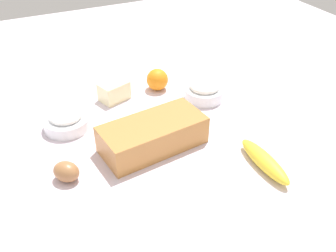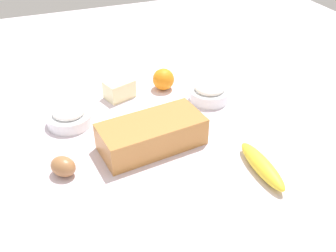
{
  "view_description": "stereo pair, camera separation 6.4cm",
  "coord_description": "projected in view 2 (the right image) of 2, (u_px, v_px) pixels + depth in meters",
  "views": [
    {
      "loc": [
        0.37,
        0.77,
        0.65
      ],
      "look_at": [
        0.0,
        0.0,
        0.04
      ],
      "focal_mm": 40.53,
      "sensor_mm": 36.0,
      "label": 1
    },
    {
      "loc": [
        0.31,
        0.8,
        0.65
      ],
      "look_at": [
        0.0,
        0.0,
        0.04
      ],
      "focal_mm": 40.53,
      "sensor_mm": 36.0,
      "label": 2
    }
  ],
  "objects": [
    {
      "name": "ground_plane",
      "position": [
        168.0,
        140.0,
        1.08
      ],
      "size": [
        2.4,
        2.4,
        0.02
      ],
      "primitive_type": "cube",
      "color": "silver"
    },
    {
      "name": "loaf_pan",
      "position": [
        152.0,
        134.0,
        1.02
      ],
      "size": [
        0.29,
        0.16,
        0.08
      ],
      "rotation": [
        0.0,
        0.0,
        0.12
      ],
      "color": "#B77A3D",
      "rests_on": "ground_plane"
    },
    {
      "name": "flour_bowl",
      "position": [
        209.0,
        92.0,
        1.22
      ],
      "size": [
        0.13,
        0.13,
        0.06
      ],
      "color": "white",
      "rests_on": "ground_plane"
    },
    {
      "name": "sugar_bowl",
      "position": [
        69.0,
        116.0,
        1.11
      ],
      "size": [
        0.13,
        0.13,
        0.06
      ],
      "color": "white",
      "rests_on": "ground_plane"
    },
    {
      "name": "banana",
      "position": [
        262.0,
        166.0,
        0.94
      ],
      "size": [
        0.05,
        0.19,
        0.04
      ],
      "primitive_type": "ellipsoid",
      "rotation": [
        0.0,
        0.0,
        4.7
      ],
      "color": "yellow",
      "rests_on": "ground_plane"
    },
    {
      "name": "orange_fruit",
      "position": [
        163.0,
        79.0,
        1.28
      ],
      "size": [
        0.07,
        0.07,
        0.07
      ],
      "primitive_type": "sphere",
      "color": "orange",
      "rests_on": "ground_plane"
    },
    {
      "name": "butter_block",
      "position": [
        119.0,
        89.0,
        1.24
      ],
      "size": [
        0.11,
        0.09,
        0.06
      ],
      "primitive_type": "cube",
      "rotation": [
        0.0,
        0.0,
        0.32
      ],
      "color": "#F4EDB2",
      "rests_on": "ground_plane"
    },
    {
      "name": "egg_near_butter",
      "position": [
        63.0,
        166.0,
        0.93
      ],
      "size": [
        0.08,
        0.08,
        0.05
      ],
      "primitive_type": "ellipsoid",
      "rotation": [
        0.0,
        1.57,
        2.32
      ],
      "color": "#9C693F",
      "rests_on": "ground_plane"
    }
  ]
}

